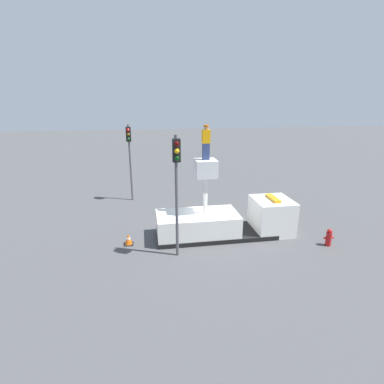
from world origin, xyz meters
The scene contains 7 objects.
ground_plane centered at (0.00, 0.00, 0.00)m, with size 120.00×120.00×0.00m, color #4C4C4F.
bucket_truck centered at (0.54, 0.00, 0.84)m, with size 7.49×2.28×4.29m.
worker centered at (-0.61, 0.00, 5.17)m, with size 0.40×0.26×1.75m.
traffic_light_pole centered at (-2.33, -1.94, 4.08)m, with size 0.34×0.57×5.80m.
traffic_light_across centered at (-4.69, 6.83, 3.91)m, with size 0.34×0.57×5.53m.
fire_hydrant centered at (5.46, -2.09, 0.45)m, with size 0.52×0.28×0.92m.
traffic_cone_rear centered at (-4.72, -0.29, 0.28)m, with size 0.48×0.48×0.60m.
Camera 1 is at (-3.75, -14.70, 7.29)m, focal length 28.00 mm.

